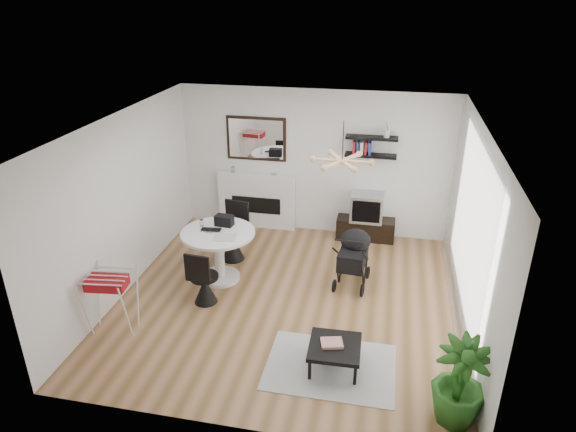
% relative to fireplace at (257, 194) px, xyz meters
% --- Properties ---
extents(floor, '(5.00, 5.00, 0.00)m').
position_rel_fireplace_xyz_m(floor, '(1.10, -2.42, -0.69)').
color(floor, brown).
rests_on(floor, ground).
extents(ceiling, '(5.00, 5.00, 0.00)m').
position_rel_fireplace_xyz_m(ceiling, '(1.10, -2.42, 2.01)').
color(ceiling, white).
rests_on(ceiling, wall_back).
extents(wall_back, '(5.00, 0.00, 5.00)m').
position_rel_fireplace_xyz_m(wall_back, '(1.10, 0.08, 0.66)').
color(wall_back, white).
rests_on(wall_back, floor).
extents(wall_left, '(0.00, 5.00, 5.00)m').
position_rel_fireplace_xyz_m(wall_left, '(-1.40, -2.42, 0.66)').
color(wall_left, white).
rests_on(wall_left, floor).
extents(wall_right, '(0.00, 5.00, 5.00)m').
position_rel_fireplace_xyz_m(wall_right, '(3.60, -2.42, 0.66)').
color(wall_right, white).
rests_on(wall_right, floor).
extents(sheer_curtain, '(0.04, 3.60, 2.60)m').
position_rel_fireplace_xyz_m(sheer_curtain, '(3.50, -2.22, 0.66)').
color(sheer_curtain, white).
rests_on(sheer_curtain, wall_right).
extents(fireplace, '(1.50, 0.17, 2.16)m').
position_rel_fireplace_xyz_m(fireplace, '(0.00, 0.00, 0.00)').
color(fireplace, white).
rests_on(fireplace, floor).
extents(shelf_lower, '(0.90, 0.25, 0.04)m').
position_rel_fireplace_xyz_m(shelf_lower, '(2.10, -0.05, 0.91)').
color(shelf_lower, black).
rests_on(shelf_lower, wall_back).
extents(shelf_upper, '(0.90, 0.25, 0.04)m').
position_rel_fireplace_xyz_m(shelf_upper, '(2.10, -0.05, 1.23)').
color(shelf_upper, black).
rests_on(shelf_upper, wall_back).
extents(pendant_lamp, '(0.90, 0.90, 0.10)m').
position_rel_fireplace_xyz_m(pendant_lamp, '(1.80, -2.12, 1.46)').
color(pendant_lamp, tan).
rests_on(pendant_lamp, ceiling).
extents(tv_console, '(1.06, 0.37, 0.40)m').
position_rel_fireplace_xyz_m(tv_console, '(2.10, -0.12, -0.49)').
color(tv_console, black).
rests_on(tv_console, floor).
extents(crt_tv, '(0.58, 0.51, 0.51)m').
position_rel_fireplace_xyz_m(crt_tv, '(2.10, -0.12, -0.03)').
color(crt_tv, '#ABACAE').
rests_on(crt_tv, tv_console).
extents(dining_table, '(1.16, 1.16, 0.85)m').
position_rel_fireplace_xyz_m(dining_table, '(-0.08, -2.04, -0.13)').
color(dining_table, white).
rests_on(dining_table, floor).
extents(laptop, '(0.33, 0.23, 0.02)m').
position_rel_fireplace_xyz_m(laptop, '(-0.20, -2.06, 0.17)').
color(laptop, black).
rests_on(laptop, dining_table).
extents(black_bag, '(0.30, 0.20, 0.17)m').
position_rel_fireplace_xyz_m(black_bag, '(-0.05, -1.79, 0.25)').
color(black_bag, black).
rests_on(black_bag, dining_table).
extents(newspaper, '(0.37, 0.32, 0.01)m').
position_rel_fireplace_xyz_m(newspaper, '(0.09, -2.21, 0.17)').
color(newspaper, silver).
rests_on(newspaper, dining_table).
extents(drinking_glass, '(0.06, 0.06, 0.10)m').
position_rel_fireplace_xyz_m(drinking_glass, '(-0.40, -1.89, 0.21)').
color(drinking_glass, white).
rests_on(drinking_glass, dining_table).
extents(chair_far, '(0.50, 0.51, 1.00)m').
position_rel_fireplace_xyz_m(chair_far, '(-0.08, -1.34, -0.37)').
color(chair_far, black).
rests_on(chair_far, floor).
extents(chair_near, '(0.42, 0.44, 0.88)m').
position_rel_fireplace_xyz_m(chair_near, '(-0.09, -2.73, -0.41)').
color(chair_near, black).
rests_on(chair_near, floor).
extents(drying_rack, '(0.65, 0.62, 0.89)m').
position_rel_fireplace_xyz_m(drying_rack, '(-1.06, -3.62, -0.22)').
color(drying_rack, white).
rests_on(drying_rack, floor).
extents(stroller, '(0.56, 0.83, 0.97)m').
position_rel_fireplace_xyz_m(stroller, '(2.01, -1.72, -0.27)').
color(stroller, black).
rests_on(stroller, floor).
extents(rug, '(1.59, 1.15, 0.01)m').
position_rel_fireplace_xyz_m(rug, '(1.92, -3.77, -0.68)').
color(rug, '#AAAAAA').
rests_on(rug, floor).
extents(coffee_table, '(0.65, 0.65, 0.32)m').
position_rel_fireplace_xyz_m(coffee_table, '(1.96, -3.76, -0.39)').
color(coffee_table, black).
rests_on(coffee_table, rug).
extents(magazines, '(0.31, 0.27, 0.04)m').
position_rel_fireplace_xyz_m(magazines, '(1.93, -3.75, -0.33)').
color(magazines, '#B9312E').
rests_on(magazines, coffee_table).
extents(potted_plant, '(0.65, 0.65, 1.03)m').
position_rel_fireplace_xyz_m(potted_plant, '(3.35, -4.32, -0.17)').
color(potted_plant, '#245C1A').
rests_on(potted_plant, floor).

